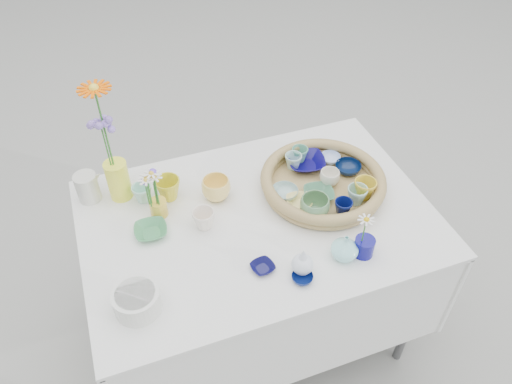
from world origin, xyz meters
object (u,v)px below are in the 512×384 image
object	(u,v)px
wicker_tray	(323,182)
bud_vase_seafoam	(345,247)
tall_vase_yellow	(118,180)
display_table	(257,330)

from	to	relation	value
wicker_tray	bud_vase_seafoam	world-z (taller)	bud_vase_seafoam
wicker_tray	tall_vase_yellow	bearing A→B (deg)	162.36
display_table	wicker_tray	xyz separation A→B (m)	(0.28, 0.05, 0.80)
bud_vase_seafoam	tall_vase_yellow	size ratio (longest dim) A/B	0.61
wicker_tray	bud_vase_seafoam	distance (m)	0.33
bud_vase_seafoam	tall_vase_yellow	world-z (taller)	tall_vase_yellow
bud_vase_seafoam	tall_vase_yellow	bearing A→B (deg)	139.59
display_table	wicker_tray	bearing A→B (deg)	10.12
bud_vase_seafoam	display_table	bearing A→B (deg)	126.93
display_table	tall_vase_yellow	xyz separation A→B (m)	(-0.44, 0.28, 0.84)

